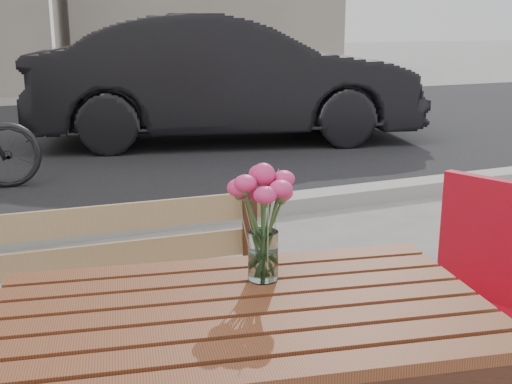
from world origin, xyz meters
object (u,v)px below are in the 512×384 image
main_table (244,351)px  red_chair (481,299)px  main_vase (263,208)px  parked_car (226,79)px

main_table → red_chair: (0.96, 0.18, -0.10)m
main_table → red_chair: red_chair is taller
red_chair → main_vase: size_ratio=2.85×
main_table → main_vase: (0.12, 0.14, 0.34)m
main_vase → parked_car: bearing=70.3°
main_table → main_vase: 0.38m
red_chair → main_vase: 0.95m
main_table → parked_car: parked_car is taller
main_table → parked_car: (2.30, 6.22, 0.14)m
main_table → parked_car: 6.64m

